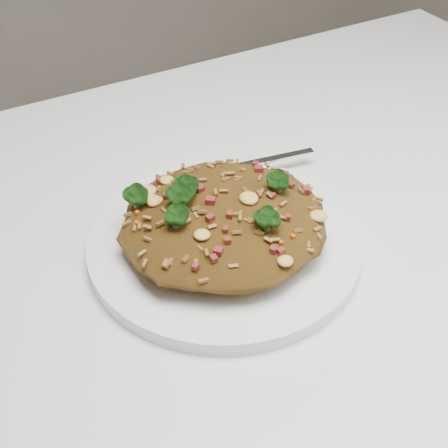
{
  "coord_description": "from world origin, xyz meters",
  "views": [
    {
      "loc": [
        -0.14,
        -0.3,
        1.13
      ],
      "look_at": [
        0.06,
        0.06,
        0.78
      ],
      "focal_mm": 50.0,
      "sensor_mm": 36.0,
      "label": 1
    }
  ],
  "objects_px": {
    "fried_rice": "(223,214)",
    "fork": "(248,164)",
    "dining_table": "(201,382)",
    "plate": "(224,243)"
  },
  "relations": [
    {
      "from": "plate",
      "to": "fork",
      "type": "relative_size",
      "value": 1.49
    },
    {
      "from": "plate",
      "to": "fried_rice",
      "type": "relative_size",
      "value": 1.33
    },
    {
      "from": "plate",
      "to": "fork",
      "type": "distance_m",
      "value": 0.11
    },
    {
      "from": "fried_rice",
      "to": "plate",
      "type": "bearing_deg",
      "value": -27.55
    },
    {
      "from": "plate",
      "to": "fork",
      "type": "height_order",
      "value": "fork"
    },
    {
      "from": "dining_table",
      "to": "plate",
      "type": "height_order",
      "value": "plate"
    },
    {
      "from": "fried_rice",
      "to": "fork",
      "type": "distance_m",
      "value": 0.11
    },
    {
      "from": "dining_table",
      "to": "fried_rice",
      "type": "distance_m",
      "value": 0.15
    },
    {
      "from": "dining_table",
      "to": "plate",
      "type": "xyz_separation_m",
      "value": [
        0.06,
        0.06,
        0.1
      ]
    },
    {
      "from": "dining_table",
      "to": "fried_rice",
      "type": "height_order",
      "value": "fried_rice"
    }
  ]
}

